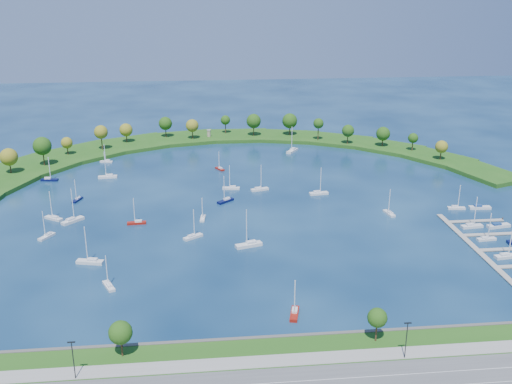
{
  "coord_description": "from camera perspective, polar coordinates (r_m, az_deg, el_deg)",
  "views": [
    {
      "loc": [
        -19.29,
        -234.16,
        89.29
      ],
      "look_at": [
        5.0,
        5.0,
        4.0
      ],
      "focal_mm": 41.12,
      "sensor_mm": 36.0,
      "label": 1
    }
  ],
  "objects": [
    {
      "name": "ground",
      "position": [
        251.35,
        -1.02,
        -1.28
      ],
      "size": [
        700.0,
        700.0,
        0.0
      ],
      "primitive_type": "plane",
      "color": "#061D3C",
      "rests_on": "ground"
    },
    {
      "name": "breakwater",
      "position": [
        297.57,
        -10.75,
        1.92
      ],
      "size": [
        286.74,
        247.64,
        2.0
      ],
      "color": "#1F4E15",
      "rests_on": "ground"
    },
    {
      "name": "breakwater_trees",
      "position": [
        329.64,
        -6.16,
        5.61
      ],
      "size": [
        237.88,
        96.63,
        14.92
      ],
      "color": "#382314",
      "rests_on": "breakwater"
    },
    {
      "name": "harbor_tower",
      "position": [
        358.28,
        -4.61,
        5.73
      ],
      "size": [
        2.6,
        2.6,
        4.24
      ],
      "color": "gray",
      "rests_on": "breakwater"
    },
    {
      "name": "dock_system",
      "position": [
        220.99,
        23.19,
        -5.89
      ],
      "size": [
        24.28,
        82.0,
        1.6
      ],
      "color": "gray",
      "rests_on": "ground"
    },
    {
      "name": "moored_boat_0",
      "position": [
        171.11,
        3.77,
        -11.62
      ],
      "size": [
        4.07,
        8.18,
        11.59
      ],
      "rotation": [
        0.0,
        0.0,
        4.46
      ],
      "color": "maroon",
      "rests_on": "ground"
    },
    {
      "name": "moored_boat_1",
      "position": [
        267.65,
        -17.0,
        -0.65
      ],
      "size": [
        4.13,
        7.02,
        9.97
      ],
      "rotation": [
        0.0,
        0.0,
        4.36
      ],
      "color": "#090D39",
      "rests_on": "ground"
    },
    {
      "name": "moored_boat_2",
      "position": [
        236.95,
        -5.21,
        -2.47
      ],
      "size": [
        2.46,
        6.59,
        9.46
      ],
      "rotation": [
        0.0,
        0.0,
        4.61
      ],
      "color": "silver",
      "rests_on": "ground"
    },
    {
      "name": "moored_boat_3",
      "position": [
        295.29,
        -14.22,
        1.51
      ],
      "size": [
        9.21,
        3.16,
        13.3
      ],
      "rotation": [
        0.0,
        0.0,
        3.21
      ],
      "color": "silver",
      "rests_on": "ground"
    },
    {
      "name": "moored_boat_4",
      "position": [
        321.54,
        -14.34,
        2.95
      ],
      "size": [
        7.05,
        3.55,
        9.98
      ],
      "rotation": [
        0.0,
        0.0,
        2.89
      ],
      "color": "silver",
      "rests_on": "ground"
    },
    {
      "name": "moored_boat_5",
      "position": [
        265.13,
        6.11,
        -0.05
      ],
      "size": [
        8.79,
        3.41,
        12.58
      ],
      "rotation": [
        0.0,
        0.0,
        0.12
      ],
      "color": "silver",
      "rests_on": "ground"
    },
    {
      "name": "moored_boat_6",
      "position": [
        244.36,
        -17.43,
        -2.6
      ],
      "size": [
        8.49,
        8.63,
        13.9
      ],
      "rotation": [
        0.0,
        0.0,
        0.8
      ],
      "color": "silver",
      "rests_on": "ground"
    },
    {
      "name": "moored_boat_7",
      "position": [
        232.71,
        -19.69,
        -4.01
      ],
      "size": [
        5.47,
        7.39,
        10.8
      ],
      "rotation": [
        0.0,
        0.0,
        4.19
      ],
      "color": "silver",
      "rests_on": "ground"
    },
    {
      "name": "moored_boat_8",
      "position": [
        332.2,
        3.55,
        4.08
      ],
      "size": [
        7.91,
        9.94,
        14.79
      ],
      "rotation": [
        0.0,
        0.0,
        4.13
      ],
      "color": "silver",
      "rests_on": "ground"
    },
    {
      "name": "moored_boat_9",
      "position": [
        190.5,
        -14.14,
        -8.77
      ],
      "size": [
        4.9,
        7.46,
        10.69
      ],
      "rotation": [
        0.0,
        0.0,
        2.0
      ],
      "color": "silver",
      "rests_on": "ground"
    },
    {
      "name": "moored_boat_10",
      "position": [
        236.13,
        -11.53,
        -2.87
      ],
      "size": [
        7.51,
        2.56,
        10.85
      ],
      "rotation": [
        0.0,
        0.0,
        3.21
      ],
      "color": "maroon",
      "rests_on": "ground"
    },
    {
      "name": "moored_boat_11",
      "position": [
        270.59,
        -2.42,
        0.45
      ],
      "size": [
        8.11,
        3.32,
        11.57
      ],
      "rotation": [
        0.0,
        0.0,
        3.0
      ],
      "color": "silver",
      "rests_on": "ground"
    },
    {
      "name": "moored_boat_12",
      "position": [
        246.96,
        12.84,
        -1.96
      ],
      "size": [
        3.38,
        7.58,
        10.77
      ],
      "rotation": [
        0.0,
        0.0,
        1.76
      ],
      "color": "silver",
      "rests_on": "ground"
    },
    {
      "name": "moored_boat_13",
      "position": [
        207.5,
        -15.83,
        -6.46
      ],
      "size": [
        9.51,
        4.54,
        13.47
      ],
      "rotation": [
        0.0,
        0.0,
        2.92
      ],
      "color": "silver",
      "rests_on": "ground"
    },
    {
      "name": "moored_boat_14",
      "position": [
        299.72,
        -3.54,
        2.33
      ],
      "size": [
        4.91,
        6.51,
        9.56
      ],
      "rotation": [
        0.0,
        0.0,
        2.11
      ],
      "color": "maroon",
      "rests_on": "ground"
    },
    {
      "name": "moored_boat_15",
      "position": [
        249.27,
        -19.08,
        -2.36
      ],
      "size": [
        8.0,
        6.4,
        11.92
      ],
      "rotation": [
        0.0,
        0.0,
        2.55
      ],
      "color": "silver",
      "rests_on": "ground"
    },
    {
      "name": "moored_boat_16",
      "position": [
        254.86,
        -2.98,
        -0.78
      ],
      "size": [
        7.72,
        7.09,
        12.05
      ],
      "rotation": [
        0.0,
        0.0,
        3.85
      ],
      "color": "#090D39",
      "rests_on": "ground"
    },
    {
      "name": "moored_boat_17",
      "position": [
        212.04,
        -0.69,
        -5.08
      ],
      "size": [
        10.18,
        5.38,
        14.41
      ],
      "rotation": [
        0.0,
        0.0,
        3.43
      ],
      "color": "silver",
      "rests_on": "ground"
    },
    {
      "name": "moored_boat_18",
      "position": [
        220.02,
        -6.16,
        -4.28
      ],
      "size": [
        7.57,
        6.13,
        11.32
      ],
      "rotation": [
        0.0,
        0.0,
        0.6
      ],
      "color": "silver",
      "rests_on": "ground"
    },
    {
      "name": "moored_boat_19",
      "position": [
        299.2,
        -19.47,
        1.2
      ],
      "size": [
        8.3,
        3.33,
        11.86
      ],
      "rotation": [
        0.0,
        0.0,
        6.15
      ],
      "color": "#090D39",
      "rests_on": "ground"
    },
    {
      "name": "moored_boat_20",
      "position": [
        268.71,
        0.35,
        0.33
      ],
      "size": [
        8.55,
        4.48,
        12.11
      ],
      "rotation": [
        0.0,
        0.0,
        6.56
      ],
      "color": "silver",
      "rests_on": "ground"
    },
    {
      "name": "docked_boat_4",
      "position": [
        221.32,
        23.19,
        -5.69
      ],
      "size": [
        8.81,
        3.39,
        12.63
      ],
      "rotation": [
        0.0,
        0.0,
        0.12
      ],
      "color": "silver",
      "rests_on": "ground"
    },
    {
      "name": "docked_boat_6",
      "position": [
        233.18,
        21.5,
        -4.19
      ],
      "size": [
        7.39,
        2.62,
        10.66
      ],
      "rotation": [
        0.0,
        0.0,
        0.08
      ],
      "color": "silver",
      "rests_on": "ground"
    },
    {
      "name": "docked_boat_8",
      "position": [
        242.97,
        20.25,
        -3.07
      ],
      "size": [
        8.8,
        3.24,
        12.65
      ],
      "rotation": [
        0.0,
        0.0,
        0.1
      ],
      "color": "silver",
      "rests_on": "ground"
    },
    {
      "name": "docked_boat_9",
      "position": [
        247.13,
        22.51,
        -3.04
      ],
      "size": [
        9.66,
        4.12,
        1.91
      ],
      "rotation": [
        0.0,
        0.0,
        0.16
      ],
      "color": "silver",
      "rests_on": "ground"
    },
    {
      "name": "docked_boat_10",
      "position": [
        260.57,
        18.91,
        -1.4
      ],
      "size": [
        7.46,
        2.95,
        10.68
      ],
      "rotation": [
        0.0,
        0.0,
        -0.13
      ],
      "color": "silver",
      "rests_on": "ground"
    },
    {
      "name": "docked_boat_11",
      "position": [
        264.37,
        20.92,
        -1.4
      ],
      "size": [
        9.17,
        3.24,
        1.84
      ],
      "rotation": [
        0.0,
        0.0,
        -0.08
      ],
      "color": "silver",
      "rests_on": "ground"
    }
  ]
}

